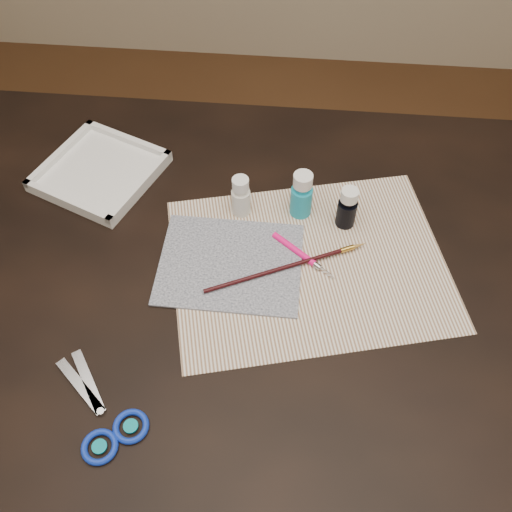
# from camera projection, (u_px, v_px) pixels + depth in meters

# --- Properties ---
(ground) EXTENTS (3.50, 3.50, 0.02)m
(ground) POSITION_uv_depth(u_px,v_px,m) (256.00, 429.00, 1.59)
(ground) COLOR #422614
(ground) RESTS_ON ground
(table) EXTENTS (1.30, 0.90, 0.75)m
(table) POSITION_uv_depth(u_px,v_px,m) (256.00, 369.00, 1.28)
(table) COLOR black
(table) RESTS_ON ground
(paper) EXTENTS (0.54, 0.46, 0.00)m
(paper) POSITION_uv_depth(u_px,v_px,m) (309.00, 263.00, 0.99)
(paper) COLOR silver
(paper) RESTS_ON table
(canvas) EXTENTS (0.25, 0.20, 0.00)m
(canvas) POSITION_uv_depth(u_px,v_px,m) (230.00, 264.00, 0.99)
(canvas) COLOR black
(canvas) RESTS_ON paper
(paint_bottle_white) EXTENTS (0.05, 0.05, 0.08)m
(paint_bottle_white) POSITION_uv_depth(u_px,v_px,m) (241.00, 196.00, 1.03)
(paint_bottle_white) COLOR silver
(paint_bottle_white) RESTS_ON table
(paint_bottle_cyan) EXTENTS (0.05, 0.05, 0.10)m
(paint_bottle_cyan) POSITION_uv_depth(u_px,v_px,m) (302.00, 195.00, 1.03)
(paint_bottle_cyan) COLOR #1A9BB7
(paint_bottle_cyan) RESTS_ON table
(paint_bottle_navy) EXTENTS (0.04, 0.04, 0.09)m
(paint_bottle_navy) POSITION_uv_depth(u_px,v_px,m) (347.00, 208.00, 1.01)
(paint_bottle_navy) COLOR black
(paint_bottle_navy) RESTS_ON table
(paintbrush) EXTENTS (0.28, 0.14, 0.01)m
(paintbrush) POSITION_uv_depth(u_px,v_px,m) (288.00, 267.00, 0.98)
(paintbrush) COLOR black
(paintbrush) RESTS_ON canvas
(craft_knife) EXTENTS (0.12, 0.10, 0.01)m
(craft_knife) POSITION_uv_depth(u_px,v_px,m) (304.00, 256.00, 0.99)
(craft_knife) COLOR #FF0F77
(craft_knife) RESTS_ON paper
(scissors) EXTENTS (0.22, 0.21, 0.01)m
(scissors) POSITION_uv_depth(u_px,v_px,m) (90.00, 405.00, 0.83)
(scissors) COLOR silver
(scissors) RESTS_ON table
(palette_tray) EXTENTS (0.27, 0.27, 0.02)m
(palette_tray) POSITION_uv_depth(u_px,v_px,m) (100.00, 171.00, 1.11)
(palette_tray) COLOR white
(palette_tray) RESTS_ON table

